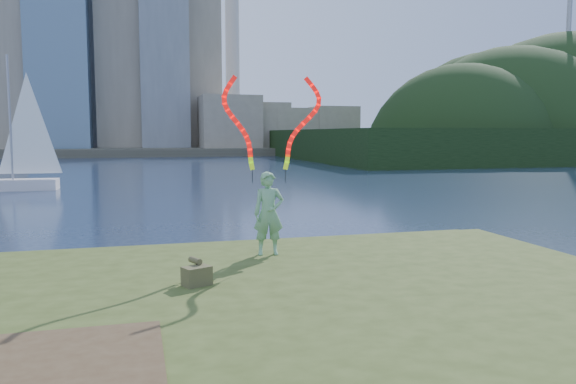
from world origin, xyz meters
name	(u,v)px	position (x,y,z in m)	size (l,w,h in m)	color
ground	(192,332)	(0.00, 0.00, 0.00)	(320.00, 320.00, 0.00)	#192640
grassy_knoll	(208,366)	(0.00, -2.30, 0.34)	(20.00, 18.00, 0.80)	#384819
dirt_patch	(12,379)	(-2.20, -3.20, 0.81)	(3.20, 3.00, 0.02)	#47331E
far_shore	(141,150)	(0.00, 95.00, 0.60)	(320.00, 40.00, 1.20)	#4C4738
wooded_hill	(560,156)	(59.57, 59.96, 0.16)	(78.00, 50.00, 63.00)	black
woman_with_ribbons	(269,191)	(1.90, 2.25, 2.19)	(2.12, 0.50, 4.18)	#1C7625
canvas_bag	(197,275)	(0.11, 0.11, 0.98)	(0.55, 0.62, 0.44)	brown
sailboat	(17,167)	(-7.87, 27.72, 1.41)	(5.42, 1.76, 8.20)	silver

